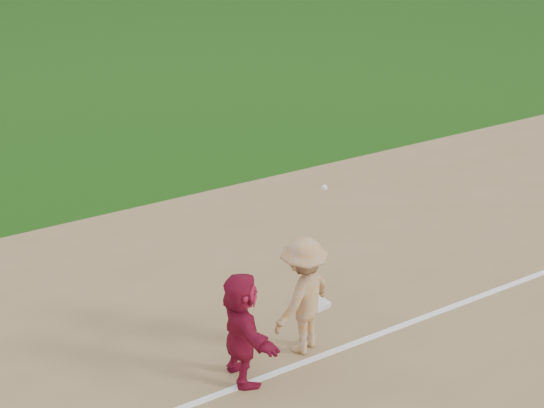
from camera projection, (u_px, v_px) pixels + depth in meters
ground at (320, 318)px, 10.42m from camera, size 160.00×160.00×0.00m
foul_line at (350, 345)px, 9.78m from camera, size 60.00×0.10×0.01m
first_base at (314, 304)px, 10.65m from camera, size 0.43×0.43×0.09m
base_runner at (242, 328)px, 8.81m from camera, size 0.62×1.54×1.61m
first_base_play at (303, 296)px, 9.35m from camera, size 1.30×1.05×2.42m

